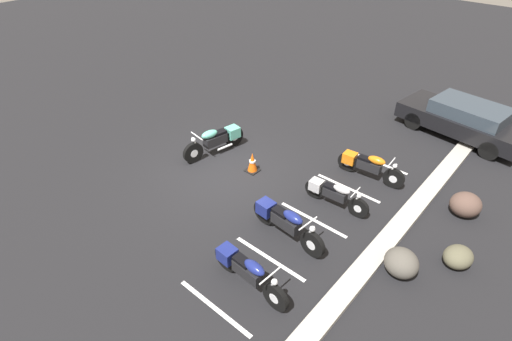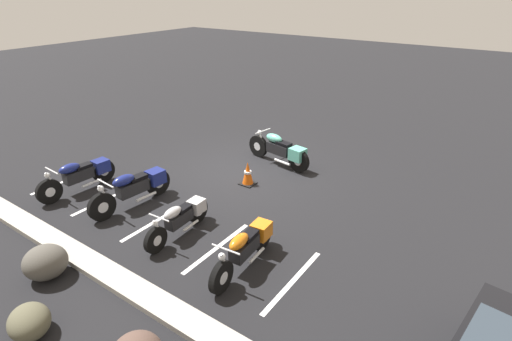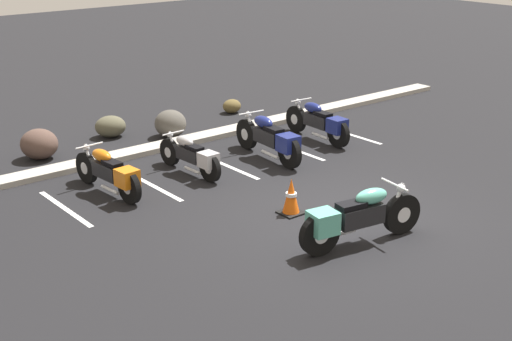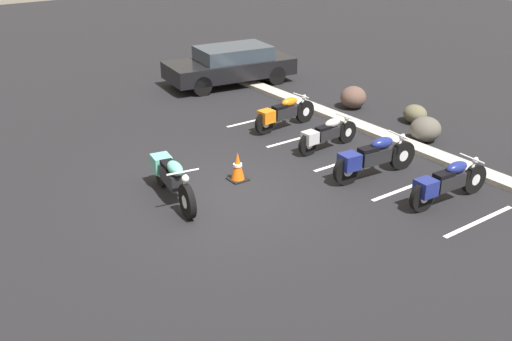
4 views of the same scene
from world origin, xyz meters
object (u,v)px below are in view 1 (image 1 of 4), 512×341
(car_black, at_px, (464,119))
(parked_bike_2, at_px, (284,221))
(landscape_rock_2, at_px, (466,205))
(parked_bike_0, at_px, (367,165))
(parked_bike_3, at_px, (246,270))
(motorcycle_teal_featured, at_px, (217,140))
(traffic_cone, at_px, (252,163))
(landscape_rock_0, at_px, (401,263))
(parked_bike_1, at_px, (333,193))
(landscape_rock_3, at_px, (458,257))

(car_black, bearing_deg, parked_bike_2, 86.15)
(car_black, xyz_separation_m, landscape_rock_2, (4.37, 1.54, -0.35))
(parked_bike_0, distance_m, parked_bike_3, 5.49)
(motorcycle_teal_featured, height_order, parked_bike_0, motorcycle_teal_featured)
(motorcycle_teal_featured, bearing_deg, traffic_cone, 97.45)
(parked_bike_2, height_order, traffic_cone, parked_bike_2)
(landscape_rock_2, height_order, traffic_cone, landscape_rock_2)
(landscape_rock_0, bearing_deg, landscape_rock_2, 172.11)
(parked_bike_1, height_order, landscape_rock_2, parked_bike_1)
(car_black, relative_size, landscape_rock_3, 6.11)
(parked_bike_0, distance_m, traffic_cone, 3.53)
(landscape_rock_3, height_order, traffic_cone, traffic_cone)
(motorcycle_teal_featured, bearing_deg, parked_bike_3, 61.52)
(parked_bike_2, relative_size, car_black, 0.51)
(traffic_cone, bearing_deg, parked_bike_0, 125.48)
(parked_bike_0, height_order, parked_bike_3, parked_bike_3)
(parked_bike_2, bearing_deg, parked_bike_1, 86.08)
(parked_bike_1, relative_size, parked_bike_2, 0.84)
(parked_bike_1, relative_size, landscape_rock_2, 2.39)
(parked_bike_3, height_order, landscape_rock_2, parked_bike_3)
(parked_bike_3, distance_m, landscape_rock_2, 6.37)
(parked_bike_2, height_order, landscape_rock_0, parked_bike_2)
(landscape_rock_3, bearing_deg, parked_bike_2, -62.92)
(landscape_rock_0, xyz_separation_m, traffic_cone, (-0.87, -5.31, -0.02))
(motorcycle_teal_featured, height_order, landscape_rock_0, motorcycle_teal_featured)
(parked_bike_1, xyz_separation_m, car_black, (-6.39, 1.39, 0.27))
(parked_bike_1, bearing_deg, landscape_rock_0, -26.40)
(landscape_rock_3, bearing_deg, landscape_rock_0, -39.30)
(parked_bike_0, relative_size, parked_bike_1, 1.09)
(landscape_rock_2, bearing_deg, parked_bike_2, -39.69)
(parked_bike_1, height_order, landscape_rock_0, parked_bike_1)
(traffic_cone, bearing_deg, landscape_rock_2, 111.29)
(motorcycle_teal_featured, height_order, parked_bike_3, motorcycle_teal_featured)
(parked_bike_0, bearing_deg, parked_bike_1, -96.55)
(parked_bike_2, relative_size, parked_bike_3, 1.05)
(landscape_rock_3, bearing_deg, traffic_cone, -87.70)
(motorcycle_teal_featured, bearing_deg, parked_bike_1, 101.55)
(landscape_rock_0, distance_m, landscape_rock_3, 1.45)
(parked_bike_0, relative_size, traffic_cone, 3.20)
(traffic_cone, bearing_deg, landscape_rock_0, 80.71)
(motorcycle_teal_featured, bearing_deg, parked_bike_2, 77.20)
(landscape_rock_2, xyz_separation_m, landscape_rock_3, (1.99, 0.48, -0.08))
(motorcycle_teal_featured, xyz_separation_m, parked_bike_2, (1.71, 4.15, -0.01))
(parked_bike_1, height_order, landscape_rock_3, parked_bike_1)
(parked_bike_3, distance_m, landscape_rock_0, 3.56)
(landscape_rock_3, distance_m, traffic_cone, 6.23)
(parked_bike_1, bearing_deg, car_black, 74.72)
(parked_bike_1, xyz_separation_m, traffic_cone, (0.21, -2.81, -0.10))
(landscape_rock_0, distance_m, landscape_rock_2, 3.13)
(motorcycle_teal_featured, relative_size, car_black, 0.52)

